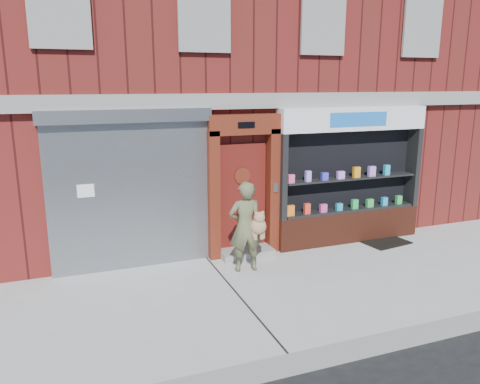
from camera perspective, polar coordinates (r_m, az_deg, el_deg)
ground at (r=8.67m, az=9.70°, el=-10.83°), size 80.00×80.00×0.00m
curb at (r=7.08m, az=18.89°, el=-16.64°), size 60.00×0.30×0.12m
building at (r=13.43m, az=-3.07°, el=15.29°), size 12.00×8.16×8.00m
shutter_bay at (r=8.96m, az=-13.26°, el=1.36°), size 3.10×0.30×3.04m
red_door_bay at (r=9.50m, az=0.44°, el=0.76°), size 1.52×0.58×2.90m
pharmacy_bay at (r=10.62m, az=13.20°, el=1.26°), size 3.50×0.41×3.00m
woman at (r=8.78m, az=0.79°, el=-4.24°), size 0.71×0.50×1.73m
doormat at (r=11.05m, az=17.32°, el=-5.84°), size 1.08×0.83×0.02m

